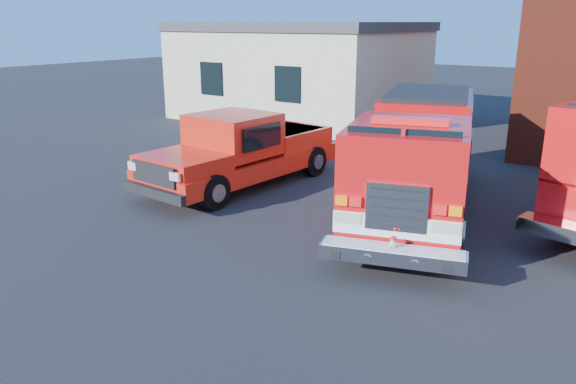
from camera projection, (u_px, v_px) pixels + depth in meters
The scene contains 4 objects.
ground at pixel (320, 237), 11.86m from camera, with size 100.00×100.00×0.00m, color black.
side_building at pixel (301, 70), 26.35m from camera, with size 10.20×8.20×4.35m.
fire_engine at pixel (419, 154), 13.33m from camera, with size 4.72×8.86×2.63m.
pickup_truck at pixel (241, 151), 15.41m from camera, with size 2.70×6.32×2.02m.
Camera 1 is at (5.70, -9.51, 4.37)m, focal length 35.00 mm.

